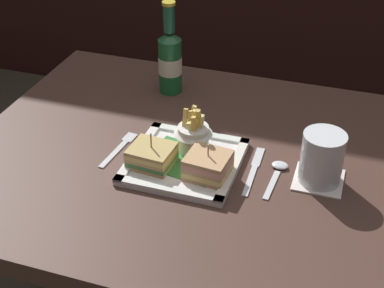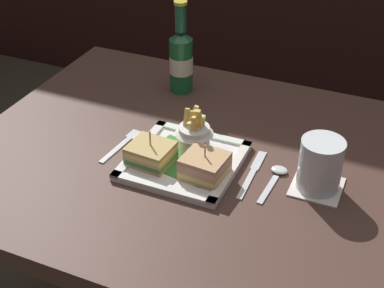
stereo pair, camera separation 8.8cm
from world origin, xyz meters
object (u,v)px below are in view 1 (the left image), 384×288
square_plate (185,162)px  spoon (278,170)px  knife (254,169)px  dining_table (199,206)px  fries_cup (193,133)px  sandwich_half_right (208,165)px  beer_bottle (170,59)px  fork (120,147)px  sandwich_half_left (152,156)px  water_glass (322,160)px

square_plate → spoon: 0.20m
square_plate → knife: 0.15m
dining_table → fries_cup: bearing=177.3°
sandwich_half_right → beer_bottle: bearing=121.2°
fork → sandwich_half_right: bearing=-11.9°
square_plate → sandwich_half_right: (0.06, -0.03, 0.03)m
spoon → square_plate: bearing=-170.2°
fries_cup → knife: fries_cup is taller
dining_table → spoon: size_ratio=7.93×
sandwich_half_right → sandwich_half_left: bearing=-180.0°
fries_cup → water_glass: 0.28m
water_glass → fork: water_glass is taller
sandwich_half_left → fries_cup: (0.07, 0.08, 0.02)m
fries_cup → beer_bottle: 0.30m
sandwich_half_right → water_glass: 0.23m
beer_bottle → water_glass: beer_bottle is taller
square_plate → water_glass: water_glass is taller
sandwich_half_left → fries_cup: fries_cup is taller
sandwich_half_right → spoon: bearing=26.7°
water_glass → sandwich_half_right: bearing=-163.5°
dining_table → square_plate: bearing=-113.0°
square_plate → beer_bottle: (-0.14, 0.30, 0.08)m
fries_cup → knife: bearing=-6.4°
dining_table → knife: knife is taller
dining_table → knife: 0.20m
sandwich_half_left → beer_bottle: beer_bottle is taller
dining_table → sandwich_half_left: size_ratio=10.96×
dining_table → sandwich_half_left: 0.21m
beer_bottle → fork: size_ratio=1.66×
square_plate → beer_bottle: beer_bottle is taller
fork → dining_table: bearing=10.0°
beer_bottle → knife: size_ratio=1.38×
fork → knife: (0.30, 0.02, 0.00)m
beer_bottle → dining_table: bearing=-58.2°
sandwich_half_right → knife: bearing=36.3°
water_glass → knife: (-0.13, -0.00, -0.05)m
knife → spoon: size_ratio=1.34×
sandwich_half_left → sandwich_half_right: size_ratio=1.03×
fork → beer_bottle: bearing=86.7°
square_plate → knife: bearing=11.0°
sandwich_half_left → water_glass: size_ratio=0.87×
fries_cup → spoon: (0.19, -0.01, -0.05)m
fries_cup → spoon: fries_cup is taller
water_glass → spoon: (-0.09, 0.00, -0.05)m
beer_bottle → spoon: beer_bottle is taller
sandwich_half_left → water_glass: 0.35m
water_glass → knife: water_glass is taller
sandwich_half_right → fork: bearing=168.1°
sandwich_half_right → fries_cup: bearing=126.0°
sandwich_half_right → water_glass: water_glass is taller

